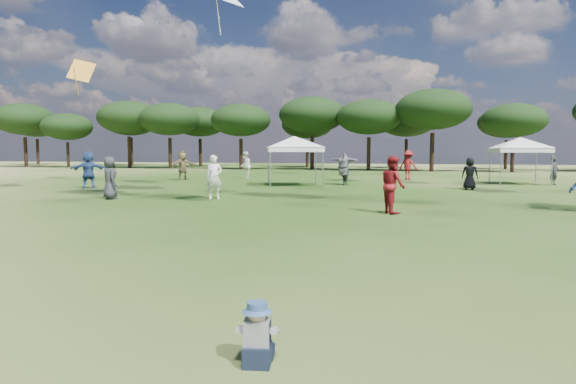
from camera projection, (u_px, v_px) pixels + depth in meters
tree_line at (422, 115)px, 47.43m from camera, size 108.78×17.63×7.77m
tent_left at (294, 139)px, 26.01m from camera, size 5.58×5.58×2.98m
tent_right at (520, 140)px, 27.07m from camera, size 5.56×5.56×2.95m
toddler at (258, 336)px, 4.24m from camera, size 0.40×0.44×0.57m
festival_crowd at (310, 170)px, 24.70m from camera, size 27.57×18.80×1.92m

